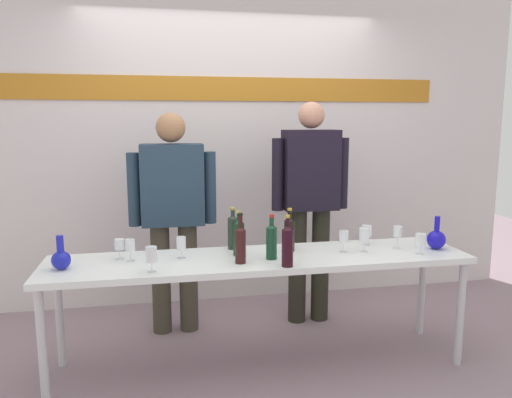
% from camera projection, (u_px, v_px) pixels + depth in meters
% --- Properties ---
extents(ground_plane, '(10.00, 10.00, 0.00)m').
position_uv_depth(ground_plane, '(260.00, 364.00, 3.27)').
color(ground_plane, gray).
extents(back_wall, '(5.28, 0.11, 3.00)m').
position_uv_depth(back_wall, '(230.00, 131.00, 4.31)').
color(back_wall, silver).
rests_on(back_wall, ground).
extents(display_table, '(2.69, 0.58, 0.74)m').
position_uv_depth(display_table, '(260.00, 265.00, 3.16)').
color(display_table, white).
rests_on(display_table, ground).
extents(decanter_blue_left, '(0.11, 0.11, 0.20)m').
position_uv_depth(decanter_blue_left, '(61.00, 258.00, 2.87)').
color(decanter_blue_left, '#1B20B0').
rests_on(decanter_blue_left, display_table).
extents(decanter_blue_right, '(0.13, 0.13, 0.22)m').
position_uv_depth(decanter_blue_right, '(436.00, 239.00, 3.32)').
color(decanter_blue_right, '#1A14B9').
rests_on(decanter_blue_right, display_table).
extents(presenter_left, '(0.64, 0.22, 1.66)m').
position_uv_depth(presenter_left, '(173.00, 208.00, 3.65)').
color(presenter_left, '#3C382C').
rests_on(presenter_left, ground).
extents(presenter_right, '(0.61, 0.22, 1.74)m').
position_uv_depth(presenter_right, '(310.00, 198.00, 3.84)').
color(presenter_right, black).
rests_on(presenter_right, ground).
extents(wine_bottle_0, '(0.07, 0.07, 0.31)m').
position_uv_depth(wine_bottle_0, '(288.00, 245.00, 2.92)').
color(wine_bottle_0, black).
rests_on(wine_bottle_0, display_table).
extents(wine_bottle_1, '(0.07, 0.07, 0.29)m').
position_uv_depth(wine_bottle_1, '(289.00, 233.00, 3.26)').
color(wine_bottle_1, black).
rests_on(wine_bottle_1, display_table).
extents(wine_bottle_2, '(0.07, 0.07, 0.29)m').
position_uv_depth(wine_bottle_2, '(233.00, 231.00, 3.32)').
color(wine_bottle_2, '#212E25').
rests_on(wine_bottle_2, display_table).
extents(wine_bottle_3, '(0.07, 0.07, 0.31)m').
position_uv_depth(wine_bottle_3, '(240.00, 243.00, 2.99)').
color(wine_bottle_3, '#341415').
rests_on(wine_bottle_3, display_table).
extents(wine_bottle_4, '(0.07, 0.07, 0.28)m').
position_uv_depth(wine_bottle_4, '(272.00, 240.00, 3.08)').
color(wine_bottle_4, '#143D25').
rests_on(wine_bottle_4, display_table).
extents(wine_bottle_5, '(0.07, 0.07, 0.29)m').
position_uv_depth(wine_bottle_5, '(239.00, 236.00, 3.16)').
color(wine_bottle_5, '#12321C').
rests_on(wine_bottle_5, display_table).
extents(wine_glass_left_0, '(0.06, 0.06, 0.13)m').
position_uv_depth(wine_glass_left_0, '(119.00, 245.00, 3.08)').
color(wine_glass_left_0, white).
rests_on(wine_glass_left_0, display_table).
extents(wine_glass_left_1, '(0.06, 0.06, 0.14)m').
position_uv_depth(wine_glass_left_1, '(181.00, 244.00, 3.09)').
color(wine_glass_left_1, white).
rests_on(wine_glass_left_1, display_table).
extents(wine_glass_left_2, '(0.06, 0.06, 0.15)m').
position_uv_depth(wine_glass_left_2, '(151.00, 255.00, 2.81)').
color(wine_glass_left_2, white).
rests_on(wine_glass_left_2, display_table).
extents(wine_glass_left_3, '(0.06, 0.06, 0.14)m').
position_uv_depth(wine_glass_left_3, '(130.00, 246.00, 3.03)').
color(wine_glass_left_3, white).
rests_on(wine_glass_left_3, display_table).
extents(wine_glass_right_0, '(0.06, 0.06, 0.16)m').
position_uv_depth(wine_glass_right_0, '(398.00, 232.00, 3.33)').
color(wine_glass_right_0, white).
rests_on(wine_glass_right_0, display_table).
extents(wine_glass_right_1, '(0.07, 0.07, 0.14)m').
position_uv_depth(wine_glass_right_1, '(420.00, 240.00, 3.19)').
color(wine_glass_right_1, white).
rests_on(wine_glass_right_1, display_table).
extents(wine_glass_right_2, '(0.06, 0.06, 0.15)m').
position_uv_depth(wine_glass_right_2, '(344.00, 237.00, 3.24)').
color(wine_glass_right_2, white).
rests_on(wine_glass_right_2, display_table).
extents(wine_glass_right_3, '(0.07, 0.07, 0.16)m').
position_uv_depth(wine_glass_right_3, '(364.00, 235.00, 3.24)').
color(wine_glass_right_3, white).
rests_on(wine_glass_right_3, display_table).
extents(wine_glass_right_4, '(0.07, 0.07, 0.14)m').
position_uv_depth(wine_glass_right_4, '(367.00, 231.00, 3.41)').
color(wine_glass_right_4, white).
rests_on(wine_glass_right_4, display_table).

